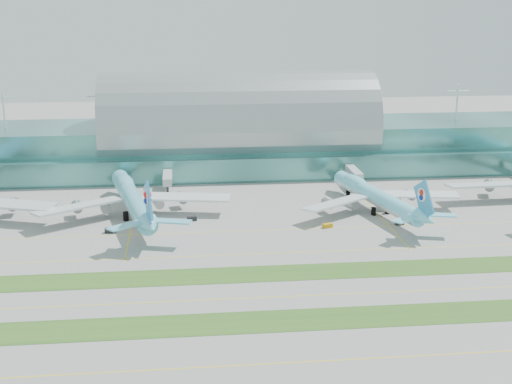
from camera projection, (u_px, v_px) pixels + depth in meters
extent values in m
plane|color=gray|center=(277.00, 276.00, 195.88)|extent=(700.00, 700.00, 0.00)
cube|color=#3D7A75|center=(238.00, 146.00, 317.89)|extent=(340.00, 42.00, 20.00)
cube|color=#3D7A75|center=(243.00, 169.00, 296.20)|extent=(340.00, 8.00, 10.00)
ellipsoid|color=#9EA5A8|center=(238.00, 124.00, 315.25)|extent=(340.00, 46.20, 16.17)
cylinder|color=white|center=(238.00, 106.00, 313.14)|extent=(0.80, 0.80, 16.00)
cube|color=#B2B7B7|center=(168.00, 176.00, 282.33)|extent=(3.50, 22.00, 3.00)
cylinder|color=black|center=(168.00, 191.00, 273.67)|extent=(1.00, 1.00, 4.00)
cube|color=#B2B7B7|center=(353.00, 171.00, 290.05)|extent=(3.50, 22.00, 3.00)
cylinder|color=black|center=(358.00, 186.00, 281.39)|extent=(1.00, 1.00, 4.00)
cube|color=#2D591E|center=(293.00, 320.00, 169.02)|extent=(420.00, 12.00, 0.08)
cube|color=#2D591E|center=(276.00, 273.00, 197.79)|extent=(420.00, 12.00, 0.08)
cube|color=yellow|center=(308.00, 362.00, 149.85)|extent=(420.00, 0.35, 0.01)
cube|color=yellow|center=(285.00, 297.00, 182.46)|extent=(420.00, 0.35, 0.01)
cube|color=yellow|center=(269.00, 253.00, 213.14)|extent=(420.00, 0.35, 0.01)
cube|color=yellow|center=(261.00, 230.00, 234.24)|extent=(420.00, 0.35, 0.01)
cube|color=silver|center=(9.00, 204.00, 241.64)|extent=(33.66, 18.47, 1.33)
cylinder|color=#62C2D8|center=(132.00, 199.00, 247.64)|extent=(19.50, 63.91, 6.40)
ellipsoid|color=#62C2D8|center=(125.00, 182.00, 263.60)|extent=(9.97, 20.28, 4.56)
cone|color=#62C2D8|center=(119.00, 176.00, 279.24)|extent=(7.33, 6.37, 6.40)
cone|color=#62C2D8|center=(150.00, 226.00, 214.21)|extent=(7.87, 10.34, 6.08)
cube|color=white|center=(78.00, 206.00, 240.30)|extent=(30.01, 23.73, 1.26)
cylinder|color=gray|center=(91.00, 207.00, 247.37)|extent=(4.61, 6.28, 3.51)
cube|color=white|center=(186.00, 197.00, 251.42)|extent=(31.83, 13.05, 1.26)
cylinder|color=gray|center=(170.00, 200.00, 255.71)|extent=(4.61, 6.28, 3.51)
cube|color=#2E86CC|center=(148.00, 204.00, 214.38)|extent=(3.41, 13.39, 14.87)
cylinder|color=white|center=(148.00, 198.00, 214.92)|extent=(1.93, 5.04, 4.95)
cylinder|color=black|center=(123.00, 194.00, 271.18)|extent=(1.86, 1.86, 3.10)
cylinder|color=black|center=(126.00, 216.00, 244.19)|extent=(1.86, 1.86, 3.10)
cylinder|color=black|center=(144.00, 214.00, 246.04)|extent=(1.86, 1.86, 3.10)
cylinder|color=#6DD9F0|center=(376.00, 196.00, 253.44)|extent=(18.68, 56.98, 5.72)
ellipsoid|color=#6DD9F0|center=(356.00, 181.00, 267.60)|extent=(9.28, 18.17, 4.08)
cone|color=#6DD9F0|center=(338.00, 176.00, 281.47)|extent=(6.62, 5.80, 5.72)
cone|color=#6DD9F0|center=(426.00, 219.00, 223.78)|extent=(7.19, 9.33, 5.43)
cube|color=white|center=(336.00, 203.00, 246.55)|extent=(26.61, 21.65, 1.13)
cylinder|color=gray|center=(340.00, 203.00, 252.92)|extent=(4.22, 5.66, 3.14)
cube|color=white|center=(419.00, 194.00, 257.18)|extent=(28.41, 11.07, 1.13)
cylinder|color=gray|center=(402.00, 197.00, 260.89)|extent=(4.22, 5.66, 3.14)
cube|color=#2D8FC9|center=(424.00, 200.00, 223.92)|extent=(3.32, 11.93, 13.30)
cylinder|color=white|center=(423.00, 195.00, 224.39)|extent=(1.82, 4.50, 4.43)
cylinder|color=black|center=(348.00, 193.00, 274.34)|extent=(1.66, 1.66, 2.77)
cylinder|color=black|center=(374.00, 211.00, 250.32)|extent=(1.66, 1.66, 2.77)
cylinder|color=black|center=(387.00, 210.00, 252.09)|extent=(1.66, 1.66, 2.77)
cube|color=white|center=(491.00, 185.00, 266.41)|extent=(33.71, 9.73, 1.36)
cylinder|color=gray|center=(503.00, 187.00, 271.53)|extent=(5.62, 7.04, 3.78)
cube|color=black|center=(110.00, 230.00, 231.58)|extent=(3.70, 2.26, 1.68)
cube|color=black|center=(192.00, 219.00, 244.13)|extent=(3.45, 2.46, 1.52)
cube|color=#C68C0B|center=(328.00, 226.00, 237.00)|extent=(3.55, 2.52, 1.32)
cube|color=black|center=(400.00, 223.00, 239.70)|extent=(3.31, 2.35, 1.33)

